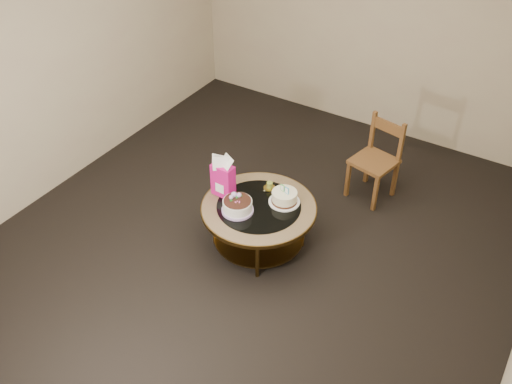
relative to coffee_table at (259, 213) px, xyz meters
The scene contains 8 objects.
ground 0.38m from the coffee_table, 164.05° to the left, with size 5.00×5.00×0.00m, color black.
room_walls 1.16m from the coffee_table, 164.05° to the left, with size 4.52×5.02×2.61m.
coffee_table is the anchor object (origin of this frame).
decorated_cake 0.24m from the coffee_table, 127.01° to the right, with size 0.28×0.28×0.16m.
cream_cake 0.27m from the coffee_table, 44.00° to the left, with size 0.28×0.28×0.18m.
gift_bag 0.45m from the coffee_table, behind, with size 0.21×0.15×0.40m.
pillar_candle 0.28m from the coffee_table, 99.38° to the left, with size 0.11×0.11×0.08m.
dining_chair 1.38m from the coffee_table, 65.07° to the left, with size 0.46×0.46×0.84m.
Camera 1 is at (2.01, -3.27, 3.62)m, focal length 40.00 mm.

